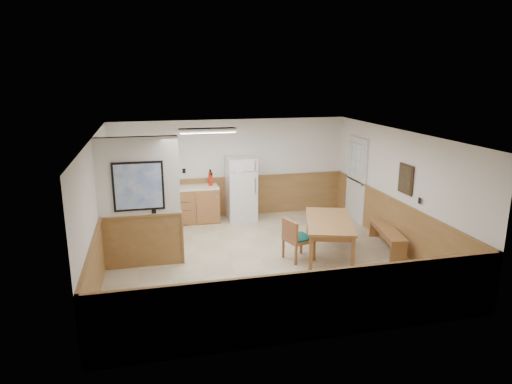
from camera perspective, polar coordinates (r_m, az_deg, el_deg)
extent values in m
plane|color=tan|center=(9.26, 0.35, -8.32)|extent=(6.00, 6.00, 0.00)
cube|color=silver|center=(8.60, 0.37, 7.22)|extent=(6.00, 6.00, 0.02)
cube|color=white|center=(11.71, -3.13, 2.96)|extent=(6.00, 0.02, 2.50)
cube|color=white|center=(9.97, 17.35, 0.26)|extent=(0.02, 6.00, 2.50)
cube|color=white|center=(8.67, -19.30, -2.01)|extent=(0.02, 6.00, 2.50)
cube|color=#9B6D3E|center=(11.86, -3.07, -0.61)|extent=(6.00, 0.04, 1.00)
cube|color=#9B6D3E|center=(10.17, 16.93, -3.85)|extent=(0.04, 6.00, 1.00)
cube|color=#9B6D3E|center=(8.90, -18.77, -6.64)|extent=(0.04, 6.00, 1.00)
cube|color=white|center=(8.69, -14.54, 1.80)|extent=(1.50, 0.15, 1.50)
cube|color=#9B6D3E|center=(9.04, -14.04, -5.95)|extent=(1.50, 0.17, 1.00)
cube|color=black|center=(8.63, -14.48, 0.69)|extent=(0.92, 0.03, 0.92)
cube|color=white|center=(8.61, -14.48, 0.67)|extent=(0.84, 0.01, 0.84)
cube|color=#A06E38|center=(11.45, -8.21, -1.66)|extent=(1.40, 0.60, 0.86)
cube|color=#A06E38|center=(11.43, -15.57, -2.09)|extent=(0.06, 0.60, 0.86)
cube|color=#A06E38|center=(11.42, -11.86, -1.88)|extent=(0.06, 0.60, 0.86)
cube|color=beige|center=(11.31, -10.31, 0.41)|extent=(2.20, 0.60, 0.04)
cube|color=beige|center=(11.59, -10.41, 1.09)|extent=(2.20, 0.02, 0.10)
cube|color=silver|center=(11.64, 12.44, 1.43)|extent=(0.05, 1.02, 2.15)
cube|color=silver|center=(11.63, 12.39, 1.42)|extent=(0.04, 0.90, 2.05)
cube|color=silver|center=(11.52, 12.42, 3.96)|extent=(0.02, 0.76, 0.80)
cube|color=silver|center=(11.45, -13.55, 3.84)|extent=(0.80, 0.03, 1.00)
cube|color=silver|center=(11.44, -13.55, 3.83)|extent=(0.70, 0.01, 0.90)
cube|color=#382516|center=(9.64, 18.22, 1.55)|extent=(0.03, 0.50, 0.60)
cube|color=black|center=(9.63, 18.12, 1.54)|extent=(0.01, 0.42, 0.52)
cube|color=silver|center=(9.73, -6.09, 7.70)|extent=(1.20, 0.30, 0.08)
cube|color=white|center=(9.74, -6.09, 7.43)|extent=(1.15, 0.25, 0.01)
cube|color=white|center=(11.49, -1.87, 0.42)|extent=(0.71, 0.71, 1.59)
cube|color=silver|center=(11.06, -0.10, 3.34)|extent=(0.03, 0.02, 0.21)
cube|color=silver|center=(11.16, -0.10, 0.86)|extent=(0.03, 0.02, 0.37)
cube|color=#A9773E|center=(9.30, 9.14, -3.64)|extent=(1.40, 1.97, 0.05)
cube|color=#A9773E|center=(9.32, 9.13, -4.08)|extent=(1.27, 1.85, 0.10)
cube|color=#A9773E|center=(8.62, 6.87, -7.69)|extent=(0.09, 0.09, 0.70)
cube|color=#A9773E|center=(10.18, 6.55, -4.15)|extent=(0.09, 0.09, 0.70)
cube|color=#A9773E|center=(8.69, 12.01, -7.73)|extent=(0.09, 0.09, 0.70)
cube|color=#A9773E|center=(10.24, 10.88, -4.22)|extent=(0.09, 0.09, 0.70)
cube|color=#A9773E|center=(10.02, 16.13, -4.50)|extent=(0.65, 1.61, 0.05)
cube|color=#A9773E|center=(9.51, 18.20, -7.15)|extent=(0.33, 0.12, 0.40)
cube|color=#A9773E|center=(10.70, 14.13, -4.42)|extent=(0.33, 0.12, 0.40)
cube|color=#A9773E|center=(9.12, 5.38, -5.90)|extent=(0.62, 0.62, 0.06)
cube|color=#0D453C|center=(9.11, 5.38, -5.64)|extent=(0.57, 0.57, 0.03)
cube|color=#A9773E|center=(8.92, 4.26, -4.78)|extent=(0.19, 0.49, 0.40)
cube|color=#0D453C|center=(8.81, 3.08, -5.03)|extent=(0.15, 0.43, 0.34)
cube|color=#A9773E|center=(8.92, 5.02, -7.94)|extent=(0.05, 0.05, 0.39)
cube|color=#A9773E|center=(9.25, 3.43, -7.06)|extent=(0.05, 0.05, 0.39)
cube|color=#A9773E|center=(9.16, 7.28, -7.37)|extent=(0.05, 0.05, 0.39)
cube|color=#A9773E|center=(9.49, 5.65, -6.54)|extent=(0.05, 0.05, 0.39)
cylinder|color=red|center=(11.39, -5.71, 1.63)|extent=(0.13, 0.13, 0.33)
cylinder|color=black|center=(11.34, -5.73, 2.63)|extent=(0.06, 0.06, 0.07)
cylinder|color=#198A39|center=(11.28, -13.33, 0.92)|extent=(0.10, 0.10, 0.23)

